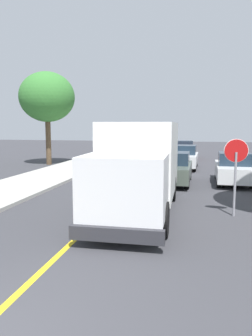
% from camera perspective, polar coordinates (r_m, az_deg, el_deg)
% --- Properties ---
extents(centre_line_yellow, '(0.16, 56.00, 0.01)m').
position_cam_1_polar(centre_line_yellow, '(14.14, -1.18, -5.16)').
color(centre_line_yellow, gold).
rests_on(centre_line_yellow, ground).
extents(box_truck, '(2.51, 7.21, 3.20)m').
position_cam_1_polar(box_truck, '(11.62, 2.45, 0.88)').
color(box_truck, silver).
rests_on(box_truck, ground).
extents(parked_car_near, '(1.90, 4.44, 1.67)m').
position_cam_1_polar(parked_car_near, '(17.62, 8.31, -0.12)').
color(parked_car_near, '#4C564C').
rests_on(parked_car_near, ground).
extents(parked_car_mid, '(1.98, 4.47, 1.67)m').
position_cam_1_polar(parked_car_mid, '(23.89, 10.17, 1.83)').
color(parked_car_mid, silver).
rests_on(parked_car_mid, ground).
extents(parked_car_far, '(2.00, 4.48, 1.67)m').
position_cam_1_polar(parked_car_far, '(30.94, 10.06, 3.10)').
color(parked_car_far, maroon).
rests_on(parked_car_far, ground).
extents(parked_van_across, '(1.92, 4.45, 1.67)m').
position_cam_1_polar(parked_van_across, '(18.33, 18.30, -0.13)').
color(parked_van_across, silver).
rests_on(parked_van_across, ground).
extents(stop_sign, '(0.80, 0.10, 2.65)m').
position_cam_1_polar(stop_sign, '(11.61, 18.64, 0.93)').
color(stop_sign, gray).
rests_on(stop_sign, ground).
extents(street_tree_down_block, '(4.26, 4.26, 7.19)m').
position_cam_1_polar(street_tree_down_block, '(26.50, -13.64, 11.92)').
color(street_tree_down_block, brown).
rests_on(street_tree_down_block, ground).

